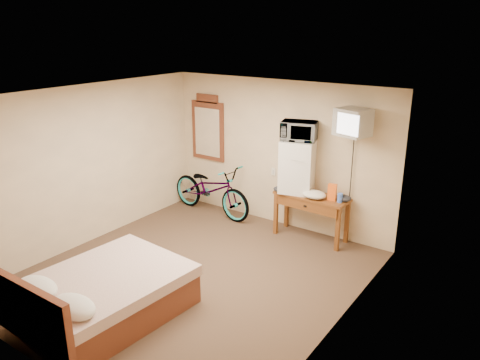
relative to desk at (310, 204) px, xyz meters
The scene contains 13 objects.
room 2.25m from the desk, 111.44° to the right, with size 4.60×4.64×2.50m.
desk is the anchor object (origin of this frame).
mini_fridge 0.63m from the desk, 167.40° to the left, with size 0.62×0.61×0.85m.
microwave 1.18m from the desk, 167.37° to the left, with size 0.55×0.37×0.31m, color silver.
snack_bag 0.44m from the desk, ahead, with size 0.13×0.08×0.26m, color orange.
blue_cup 0.54m from the desk, ahead, with size 0.08×0.08×0.14m, color blue.
cloth_cream 0.23m from the desk, 38.69° to the right, with size 0.39×0.30×0.12m, color beige.
cloth_dark_a 0.54m from the desk, 165.46° to the right, with size 0.23×0.17×0.09m, color black.
cloth_dark_b 0.57m from the desk, ahead, with size 0.22×0.18×0.10m, color black.
crt_television 1.51m from the desk, ahead, with size 0.54×0.62×0.40m.
wall_mirror 2.48m from the desk, behind, with size 0.72×0.04×1.22m.
bicycle 1.99m from the desk, behind, with size 0.63×1.81×0.95m, color black.
bed 3.56m from the desk, 107.12° to the right, with size 1.56×1.99×0.90m.
Camera 1 is at (3.85, -4.37, 3.35)m, focal length 35.00 mm.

